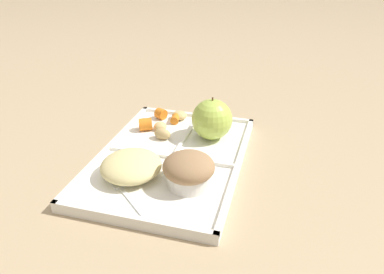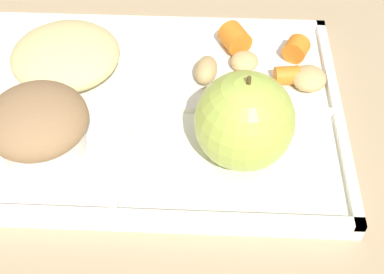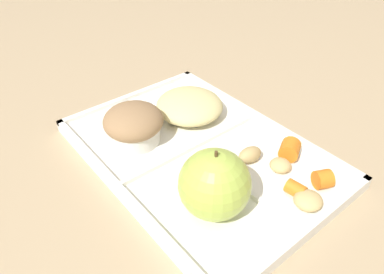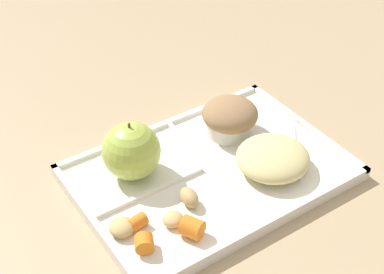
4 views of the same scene
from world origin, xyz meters
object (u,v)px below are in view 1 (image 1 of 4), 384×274
(green_apple, at_px, (212,119))
(plastic_fork, at_px, (122,190))
(lunch_tray, at_px, (171,159))
(bran_muffin, at_px, (189,170))

(green_apple, relative_size, plastic_fork, 0.79)
(lunch_tray, distance_m, plastic_fork, 0.14)
(green_apple, height_order, plastic_fork, green_apple)
(green_apple, distance_m, plastic_fork, 0.25)
(lunch_tray, xyz_separation_m, plastic_fork, (0.13, -0.04, 0.01))
(bran_muffin, relative_size, plastic_fork, 0.77)
(lunch_tray, distance_m, bran_muffin, 0.11)
(lunch_tray, xyz_separation_m, bran_muffin, (0.08, 0.06, 0.04))
(lunch_tray, distance_m, green_apple, 0.12)
(lunch_tray, height_order, bran_muffin, bran_muffin)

